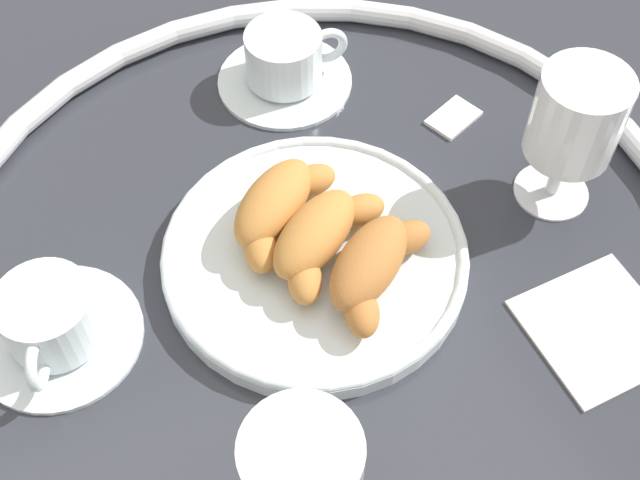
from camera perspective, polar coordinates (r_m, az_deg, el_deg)
ground_plane at (r=0.72m, az=-0.05°, el=-1.98°), size 2.20×2.20×0.00m
table_chrome_rim at (r=0.71m, az=-0.05°, el=-1.45°), size 0.68×0.68×0.02m
pastry_plate at (r=0.72m, az=0.00°, el=-0.88°), size 0.26×0.26×0.02m
croissant_large at (r=0.72m, az=-2.93°, el=2.36°), size 0.12×0.11×0.04m
croissant_small at (r=0.70m, az=0.22°, el=0.36°), size 0.12×0.10×0.04m
croissant_extra at (r=0.68m, az=3.55°, el=-1.73°), size 0.12×0.11×0.04m
coffee_cup_near at (r=0.70m, az=-17.66°, el=-5.37°), size 0.14×0.14×0.06m
coffee_cup_far at (r=0.85m, az=-2.36°, el=11.86°), size 0.14×0.14×0.06m
juice_glass_left at (r=0.54m, az=-1.22°, el=-15.70°), size 0.08×0.08×0.14m
juice_glass_right at (r=0.74m, az=16.84°, el=7.56°), size 0.08×0.08×0.14m
sugar_packet at (r=0.84m, az=9.02°, el=8.25°), size 0.06×0.05×0.01m
folded_napkin at (r=0.73m, az=18.33°, el=-5.63°), size 0.11×0.11×0.01m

